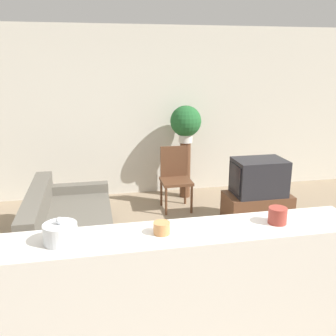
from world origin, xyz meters
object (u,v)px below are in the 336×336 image
object	(u,v)px
wooden_chair	(175,175)
decorative_bowl	(60,233)
potted_plant	(186,122)
television	(259,177)
couch	(69,229)

from	to	relation	value
wooden_chair	decorative_bowl	world-z (taller)	decorative_bowl
wooden_chair	potted_plant	xyz separation A→B (m)	(0.27, 0.43, 0.72)
wooden_chair	decorative_bowl	distance (m)	3.31
television	couch	bearing A→B (deg)	-174.63
wooden_chair	potted_plant	world-z (taller)	potted_plant
couch	wooden_chair	bearing A→B (deg)	34.97
television	wooden_chair	world-z (taller)	wooden_chair
potted_plant	decorative_bowl	world-z (taller)	potted_plant
couch	potted_plant	size ratio (longest dim) A/B	2.95
couch	decorative_bowl	distance (m)	2.06
couch	wooden_chair	distance (m)	1.86
television	potted_plant	bearing A→B (deg)	118.50
couch	wooden_chair	world-z (taller)	wooden_chair
couch	potted_plant	world-z (taller)	potted_plant
couch	television	size ratio (longest dim) A/B	2.54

